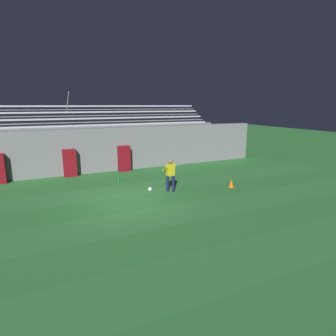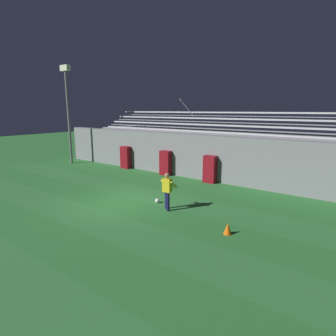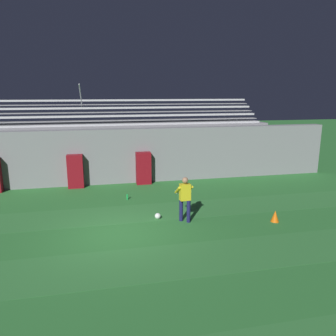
# 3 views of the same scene
# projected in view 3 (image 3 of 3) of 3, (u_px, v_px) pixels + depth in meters

# --- Properties ---
(ground_plane) EXTENTS (80.00, 80.00, 0.00)m
(ground_plane) POSITION_uv_depth(u_px,v_px,m) (118.00, 234.00, 10.89)
(ground_plane) COLOR #2D7533
(turf_stripe_mid) EXTENTS (28.00, 1.95, 0.01)m
(turf_stripe_mid) POSITION_uv_depth(u_px,v_px,m) (123.00, 266.00, 8.89)
(turf_stripe_mid) COLOR #337A38
(turf_stripe_mid) RESTS_ON ground
(turf_stripe_far) EXTENTS (28.00, 1.95, 0.01)m
(turf_stripe_far) POSITION_uv_depth(u_px,v_px,m) (115.00, 215.00, 12.61)
(turf_stripe_far) COLOR #337A38
(turf_stripe_far) RESTS_ON ground
(back_wall) EXTENTS (24.00, 0.60, 2.80)m
(back_wall) POSITION_uv_depth(u_px,v_px,m) (109.00, 156.00, 16.77)
(back_wall) COLOR gray
(back_wall) RESTS_ON ground
(padding_pillar_gate_left) EXTENTS (0.75, 0.44, 1.65)m
(padding_pillar_gate_left) POSITION_uv_depth(u_px,v_px,m) (75.00, 171.00, 16.03)
(padding_pillar_gate_left) COLOR maroon
(padding_pillar_gate_left) RESTS_ON ground
(padding_pillar_gate_right) EXTENTS (0.75, 0.44, 1.65)m
(padding_pillar_gate_right) POSITION_uv_depth(u_px,v_px,m) (143.00, 168.00, 16.71)
(padding_pillar_gate_right) COLOR maroon
(padding_pillar_gate_right) RESTS_ON ground
(bleacher_stand) EXTENTS (18.00, 3.35, 5.03)m
(bleacher_stand) POSITION_uv_depth(u_px,v_px,m) (108.00, 148.00, 18.64)
(bleacher_stand) COLOR gray
(bleacher_stand) RESTS_ON ground
(goalkeeper) EXTENTS (0.60, 0.58, 1.67)m
(goalkeeper) POSITION_uv_depth(u_px,v_px,m) (185.00, 196.00, 11.77)
(goalkeeper) COLOR #19194C
(goalkeeper) RESTS_ON ground
(soccer_ball) EXTENTS (0.22, 0.22, 0.22)m
(soccer_ball) POSITION_uv_depth(u_px,v_px,m) (158.00, 216.00, 12.19)
(soccer_ball) COLOR white
(soccer_ball) RESTS_ON ground
(traffic_cone) EXTENTS (0.30, 0.30, 0.42)m
(traffic_cone) POSITION_uv_depth(u_px,v_px,m) (275.00, 216.00, 11.91)
(traffic_cone) COLOR orange
(traffic_cone) RESTS_ON ground
(water_bottle) EXTENTS (0.07, 0.07, 0.24)m
(water_bottle) POSITION_uv_depth(u_px,v_px,m) (127.00, 197.00, 14.37)
(water_bottle) COLOR green
(water_bottle) RESTS_ON ground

